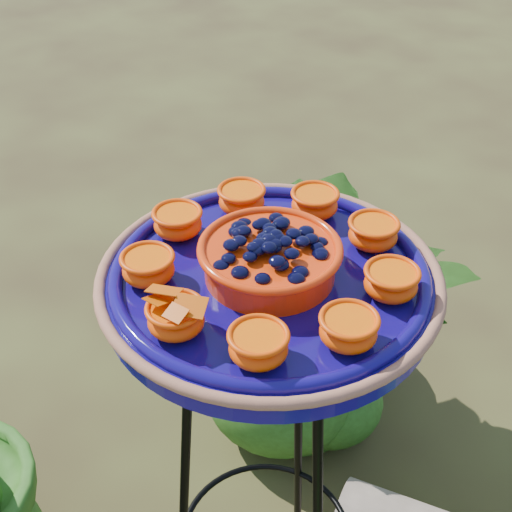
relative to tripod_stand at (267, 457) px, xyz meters
name	(u,v)px	position (x,y,z in m)	size (l,w,h in m)	color
tripod_stand	(267,457)	(0.00, 0.00, 0.00)	(0.42, 0.42, 0.95)	black
feeder_dish	(270,276)	(0.00, 0.00, 0.42)	(0.59, 0.59, 0.11)	#110862
shrub_back_left	(317,298)	(-0.30, 0.55, -0.14)	(0.77, 0.67, 0.86)	#264B14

